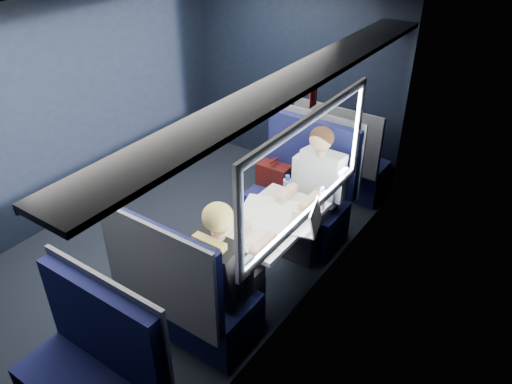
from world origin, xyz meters
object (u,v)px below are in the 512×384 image
Objects in this scene: table at (269,225)px; cup at (321,205)px; seat_bay_near at (299,196)px; bottle_small at (322,199)px; seat_bay_far at (187,297)px; laptop at (309,222)px; woman at (224,267)px; seat_row_front at (341,162)px; man at (315,187)px; seat_row_back at (94,380)px.

cup is (0.30, 0.37, 0.12)m from table.
seat_bay_near reaches higher than bottle_small.
seat_bay_far is at bearing -111.12° from cup.
bottle_small is 0.05m from cup.
cup is (0.49, -0.51, 0.36)m from seat_bay_near.
table is 0.38m from laptop.
woman is at bearing -102.07° from cup.
bottle_small is at bearing 99.66° from laptop.
woman is 6.07× the size of bottle_small.
seat_bay_near reaches higher than seat_row_front.
seat_row_front is at bearing 89.08° from seat_bay_near.
man reaches higher than cup.
woman is at bearing 33.82° from seat_bay_far.
cup is (0.23, 1.08, 0.05)m from woman.
seat_bay_far is 2.67m from seat_row_front.
woman reaches higher than table.
seat_bay_far is at bearing -146.18° from woman.
seat_row_front is 1.56m from bottle_small.
table is 11.94× the size of cup.
seat_row_back is 2.26m from bottle_small.
laptop is 0.32m from cup.
cup is (0.23, -0.33, 0.06)m from man.
seat_row_back is at bearing -90.00° from seat_row_front.
seat_row_back is (0.01, -2.67, -0.01)m from seat_bay_near.
laptop is (0.55, -0.82, 0.38)m from seat_bay_near.
woman is at bearing -110.47° from laptop.
seat_bay_far reaches higher than table.
seat_bay_far is at bearing -99.03° from man.
seat_row_front is (0.01, 0.92, -0.01)m from seat_bay_near.
seat_row_back is (-0.18, -1.80, -0.25)m from table.
seat_bay_near is at bearing 102.72° from table.
bottle_small is at bearing 90.00° from cup.
seat_bay_near is 1.00× the size of seat_bay_far.
man is 3.48× the size of laptop.
seat_row_front is 1.00× the size of seat_row_back.
seat_bay_near is 1.63m from woman.
man is (0.25, 1.57, 0.30)m from seat_bay_far.
laptop is (0.53, 0.93, 0.39)m from seat_bay_far.
woman reaches higher than bottle_small.
seat_bay_far is 0.43m from woman.
laptop is at bearing -66.17° from man.
man reaches higher than seat_bay_near.
seat_bay_near reaches higher than seat_row_back.
man is 1.41m from woman.
seat_bay_near is at bearing 134.73° from bottle_small.
table is at bearing 95.45° from woman.
seat_row_back is (0.00, -3.59, 0.00)m from seat_row_front.
seat_bay_far is 3.32× the size of laptop.
seat_row_back is 5.33× the size of bottle_small.
cup is (0.48, 2.16, 0.37)m from seat_row_back.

